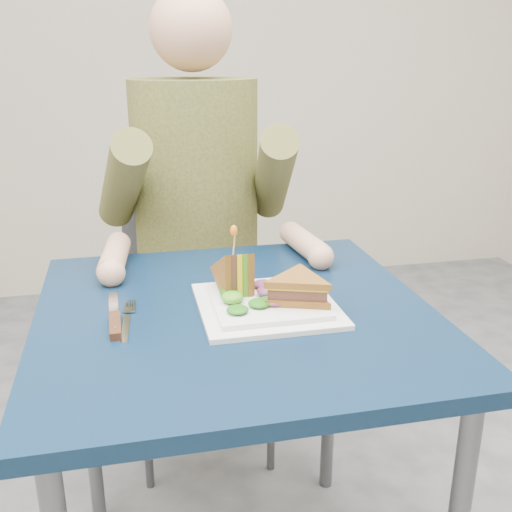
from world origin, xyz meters
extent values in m
cube|color=#C0B89F|center=(0.00, 2.00, 1.40)|extent=(4.00, 0.02, 2.80)
cube|color=black|center=(0.00, 0.00, 0.71)|extent=(0.75, 0.75, 0.03)
cylinder|color=#595B5E|center=(-0.32, 0.32, 0.35)|extent=(0.04, 0.04, 0.70)
cylinder|color=#595B5E|center=(0.32, 0.32, 0.35)|extent=(0.04, 0.04, 0.70)
cube|color=#47474C|center=(0.00, 0.59, 0.45)|extent=(0.42, 0.40, 0.04)
cube|color=#47474C|center=(0.00, 0.77, 0.70)|extent=(0.42, 0.03, 0.46)
cylinder|color=#47474C|center=(-0.18, 0.42, 0.21)|extent=(0.02, 0.02, 0.43)
cylinder|color=#47474C|center=(0.18, 0.42, 0.21)|extent=(0.02, 0.02, 0.43)
cylinder|color=#47474C|center=(-0.18, 0.76, 0.21)|extent=(0.02, 0.02, 0.43)
cylinder|color=#47474C|center=(0.18, 0.76, 0.21)|extent=(0.02, 0.02, 0.43)
cylinder|color=#4C4C22|center=(0.00, 0.57, 0.87)|extent=(0.34, 0.34, 0.52)
sphere|color=tan|center=(0.00, 0.57, 1.25)|extent=(0.21, 0.21, 0.21)
cylinder|color=brown|center=(-0.20, 0.48, 0.89)|extent=(0.15, 0.39, 0.31)
cylinder|color=tan|center=(-0.23, 0.28, 0.76)|extent=(0.08, 0.20, 0.06)
sphere|color=tan|center=(-0.23, 0.18, 0.76)|extent=(0.06, 0.06, 0.06)
cylinder|color=brown|center=(0.20, 0.48, 0.89)|extent=(0.15, 0.39, 0.31)
cylinder|color=tan|center=(0.23, 0.28, 0.76)|extent=(0.08, 0.20, 0.06)
sphere|color=tan|center=(0.23, 0.18, 0.76)|extent=(0.06, 0.06, 0.06)
cube|color=white|center=(0.06, -0.01, 0.73)|extent=(0.26, 0.26, 0.01)
cube|color=white|center=(0.06, -0.01, 0.74)|extent=(0.21, 0.21, 0.01)
cube|color=silver|center=(-0.21, -0.04, 0.73)|extent=(0.02, 0.12, 0.00)
cube|color=silver|center=(-0.20, 0.03, 0.73)|extent=(0.02, 0.02, 0.00)
cube|color=silver|center=(-0.20, 0.06, 0.73)|extent=(0.01, 0.03, 0.00)
cube|color=silver|center=(-0.20, 0.06, 0.73)|extent=(0.01, 0.03, 0.00)
cube|color=silver|center=(-0.19, 0.06, 0.73)|extent=(0.01, 0.03, 0.00)
cube|color=silver|center=(-0.19, 0.06, 0.73)|extent=(0.01, 0.03, 0.00)
cube|color=silver|center=(-0.23, 0.07, 0.73)|extent=(0.02, 0.14, 0.00)
cube|color=black|center=(-0.23, -0.04, 0.74)|extent=(0.02, 0.10, 0.01)
cylinder|color=silver|center=(-0.23, -0.01, 0.74)|extent=(0.01, 0.01, 0.00)
cylinder|color=silver|center=(-0.22, -0.06, 0.74)|extent=(0.01, 0.01, 0.00)
cylinder|color=tan|center=(0.01, 0.04, 0.85)|extent=(0.01, 0.01, 0.06)
ellipsoid|color=orange|center=(0.01, 0.04, 0.88)|extent=(0.01, 0.01, 0.02)
torus|color=#9E4C7A|center=(0.08, 0.00, 0.77)|extent=(0.04, 0.04, 0.02)
camera|label=1|loc=(-0.19, -1.03, 1.20)|focal=42.00mm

